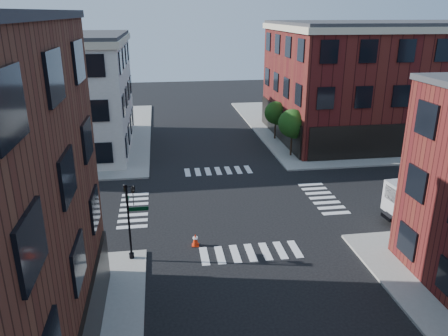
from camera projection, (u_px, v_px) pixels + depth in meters
name	position (u px, v px, depth m)	size (l,w,h in m)	color
ground	(231.00, 203.00, 31.93)	(120.00, 120.00, 0.00)	black
sidewalk_ne	(370.00, 124.00, 54.38)	(30.00, 30.00, 0.15)	gray
sidewalk_nw	(14.00, 137.00, 48.54)	(30.00, 30.00, 0.15)	gray
building_ne	(392.00, 82.00, 47.65)	(25.00, 16.00, 12.00)	#461112
building_nw	(12.00, 96.00, 42.33)	(22.00, 16.00, 11.00)	beige
tree_near	(293.00, 125.00, 41.20)	(2.69, 2.69, 4.49)	black
tree_far	(276.00, 114.00, 46.89)	(2.43, 2.43, 4.07)	black
signal_pole	(130.00, 213.00, 23.82)	(1.29, 1.24, 4.60)	black
traffic_cone	(195.00, 240.00, 26.07)	(0.48, 0.48, 0.80)	red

